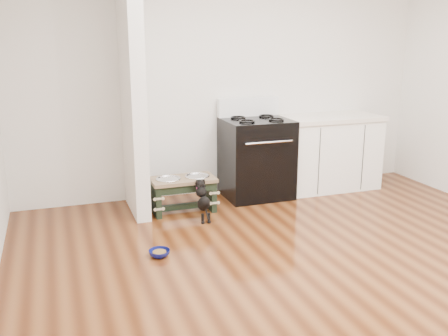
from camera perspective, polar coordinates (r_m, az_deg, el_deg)
ground at (r=4.12m, az=12.26°, el=-12.20°), size 5.00×5.00×0.00m
room_shell at (r=3.69m, az=13.65°, el=10.88°), size 5.00×5.00×5.00m
partition_wall at (r=5.29m, az=-10.45°, el=9.16°), size 0.15×0.80×2.70m
oven_range at (r=5.88m, az=3.70°, el=1.29°), size 0.76×0.69×1.14m
cabinet_run at (r=6.33m, az=11.84°, el=1.77°), size 1.24×0.64×0.91m
dog_feeder at (r=5.39m, az=-4.68°, el=-2.26°), size 0.69×0.37×0.39m
puppy at (r=5.14m, az=-2.45°, el=-3.53°), size 0.12×0.35×0.42m
floor_bowl at (r=4.42m, az=-7.39°, el=-9.63°), size 0.19×0.19×0.06m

